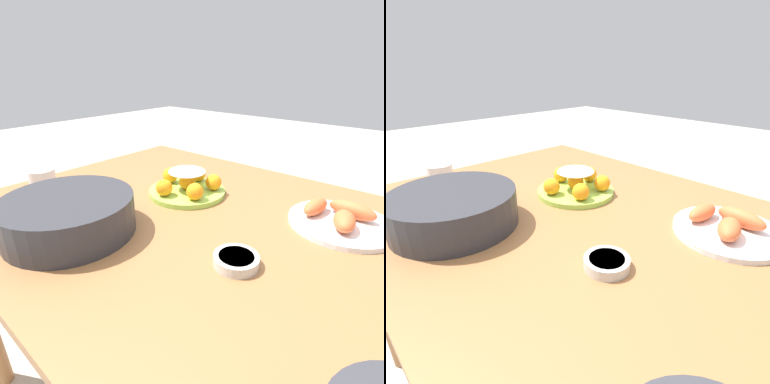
% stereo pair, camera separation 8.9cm
% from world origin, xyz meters
% --- Properties ---
extents(dining_table, '(1.31, 0.99, 0.75)m').
position_xyz_m(dining_table, '(0.00, 0.00, 0.66)').
color(dining_table, '#936038').
rests_on(dining_table, ground_plane).
extents(cake_plate, '(0.25, 0.25, 0.09)m').
position_xyz_m(cake_plate, '(0.13, -0.10, 0.78)').
color(cake_plate, '#99CC4C').
rests_on(cake_plate, dining_table).
extents(serving_bowl, '(0.32, 0.32, 0.09)m').
position_xyz_m(serving_bowl, '(0.19, 0.27, 0.80)').
color(serving_bowl, '#2D2D33').
rests_on(serving_bowl, dining_table).
extents(sauce_bowl, '(0.10, 0.10, 0.02)m').
position_xyz_m(sauce_bowl, '(-0.20, 0.12, 0.76)').
color(sauce_bowl, beige).
rests_on(sauce_bowl, dining_table).
extents(seafood_platter, '(0.27, 0.27, 0.06)m').
position_xyz_m(seafood_platter, '(-0.32, -0.20, 0.77)').
color(seafood_platter, silver).
rests_on(seafood_platter, dining_table).
extents(cup_far, '(0.09, 0.09, 0.07)m').
position_xyz_m(cup_far, '(0.54, 0.18, 0.79)').
color(cup_far, white).
rests_on(cup_far, dining_table).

